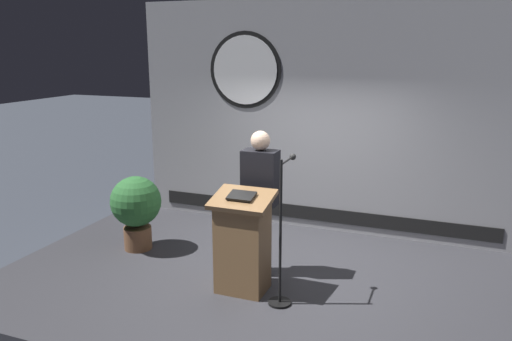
% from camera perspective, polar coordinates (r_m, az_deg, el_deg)
% --- Properties ---
extents(ground_plane, '(40.00, 40.00, 0.00)m').
position_cam_1_polar(ground_plane, '(6.07, 2.35, -14.71)').
color(ground_plane, '#383D47').
extents(stage_platform, '(6.40, 4.00, 0.30)m').
position_cam_1_polar(stage_platform, '(6.00, 2.37, -13.45)').
color(stage_platform, '#333338').
rests_on(stage_platform, ground).
extents(banner_display, '(5.49, 0.12, 3.25)m').
position_cam_1_polar(banner_display, '(7.18, 7.14, 5.93)').
color(banner_display, '#9E9EA3').
rests_on(banner_display, stage_platform).
extents(podium, '(0.64, 0.50, 1.12)m').
position_cam_1_polar(podium, '(5.47, -1.53, -8.21)').
color(podium, olive).
rests_on(podium, stage_platform).
extents(speaker_person, '(0.40, 0.26, 1.69)m').
position_cam_1_polar(speaker_person, '(5.78, 0.48, -3.62)').
color(speaker_person, black).
rests_on(speaker_person, stage_platform).
extents(microphone_stand, '(0.24, 0.53, 1.54)m').
position_cam_1_polar(microphone_stand, '(5.23, 2.93, -9.30)').
color(microphone_stand, black).
rests_on(microphone_stand, stage_platform).
extents(potted_plant, '(0.66, 0.66, 0.98)m').
position_cam_1_polar(potted_plant, '(6.74, -13.40, -3.91)').
color(potted_plant, brown).
rests_on(potted_plant, stage_platform).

